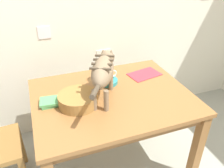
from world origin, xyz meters
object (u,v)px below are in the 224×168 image
(magazine, at_px, (144,74))
(book_stack, at_px, (53,102))
(coffee_mug, at_px, (108,75))
(dining_table, at_px, (112,104))
(wicker_basket, at_px, (78,99))
(cat, at_px, (103,70))
(saucer_bowl, at_px, (107,81))

(magazine, xyz_separation_m, book_stack, (-0.85, -0.18, 0.02))
(coffee_mug, bearing_deg, magazine, 3.96)
(dining_table, distance_m, coffee_mug, 0.25)
(dining_table, xyz_separation_m, magazine, (0.40, 0.22, 0.09))
(wicker_basket, bearing_deg, coffee_mug, 36.34)
(wicker_basket, bearing_deg, cat, 8.93)
(dining_table, relative_size, book_stack, 6.47)
(magazine, height_order, book_stack, book_stack)
(wicker_basket, bearing_deg, magazine, 20.58)
(cat, distance_m, magazine, 0.57)
(coffee_mug, xyz_separation_m, wicker_basket, (-0.31, -0.23, -0.03))
(cat, relative_size, book_stack, 3.41)
(cat, distance_m, book_stack, 0.44)
(coffee_mug, distance_m, wicker_basket, 0.39)
(coffee_mug, bearing_deg, dining_table, -99.21)
(saucer_bowl, height_order, magazine, saucer_bowl)
(saucer_bowl, relative_size, coffee_mug, 1.37)
(book_stack, relative_size, wicker_basket, 0.66)
(book_stack, distance_m, wicker_basket, 0.19)
(cat, bearing_deg, coffee_mug, 89.15)
(coffee_mug, bearing_deg, cat, -117.24)
(dining_table, bearing_deg, book_stack, 175.29)
(saucer_bowl, xyz_separation_m, book_stack, (-0.48, -0.15, 0.00))
(coffee_mug, relative_size, book_stack, 0.67)
(book_stack, bearing_deg, cat, -6.27)
(cat, bearing_deg, dining_table, 30.41)
(magazine, bearing_deg, book_stack, -179.53)
(saucer_bowl, height_order, wicker_basket, wicker_basket)
(coffee_mug, xyz_separation_m, magazine, (0.37, 0.03, -0.08))
(dining_table, distance_m, book_stack, 0.47)
(cat, relative_size, wicker_basket, 2.24)
(dining_table, distance_m, wicker_basket, 0.31)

